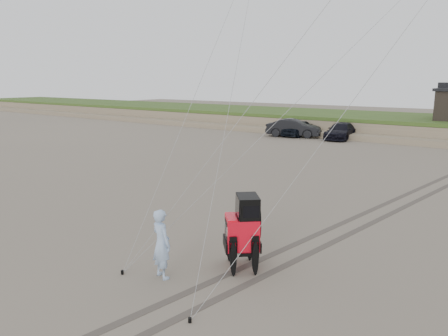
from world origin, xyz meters
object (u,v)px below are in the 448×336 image
(truck_a, at_px, (298,128))
(man, at_px, (162,244))
(truck_c, at_px, (341,131))
(truck_b, at_px, (294,128))
(jeep, at_px, (242,239))

(truck_a, relative_size, man, 2.27)
(truck_a, height_order, truck_c, truck_a)
(man, bearing_deg, truck_b, -53.44)
(truck_c, bearing_deg, truck_b, -171.60)
(truck_b, bearing_deg, truck_c, -91.20)
(truck_b, height_order, man, man)
(truck_a, relative_size, truck_c, 0.88)
(truck_a, xyz_separation_m, jeep, (12.65, -27.99, 0.11))
(truck_a, height_order, truck_b, truck_b)
(truck_a, distance_m, man, 31.87)
(jeep, relative_size, man, 2.38)
(truck_a, height_order, jeep, jeep)
(man, bearing_deg, truck_c, -61.46)
(truck_b, xyz_separation_m, man, (11.27, -28.99, 0.13))
(truck_c, height_order, jeep, jeep)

